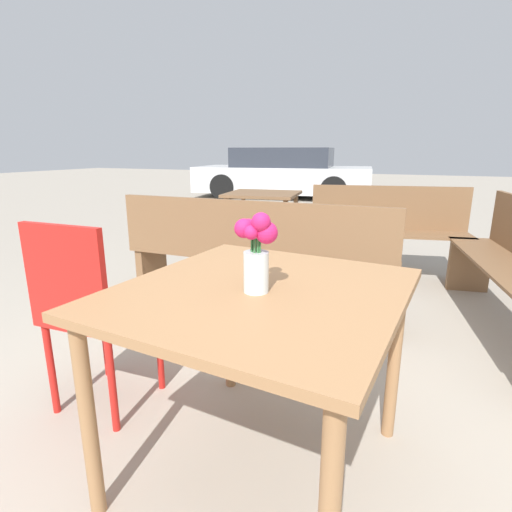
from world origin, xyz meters
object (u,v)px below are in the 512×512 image
object	(u,v)px
table_back	(263,205)
flower_vase	(257,252)
table_front	(261,313)
cafe_chair	(89,305)
parked_car	(283,174)
bench_far	(388,231)
bench_near	(253,253)

from	to	relation	value
table_back	flower_vase	bearing A→B (deg)	-68.43
table_front	flower_vase	size ratio (longest dim) A/B	3.93
cafe_chair	table_back	bearing A→B (deg)	96.14
parked_car	table_back	bearing A→B (deg)	-73.02
flower_vase	parked_car	xyz separation A→B (m)	(-2.89, 8.63, -0.27)
cafe_chair	table_back	xyz separation A→B (m)	(-0.30, 2.76, 0.09)
flower_vase	bench_far	world-z (taller)	flower_vase
flower_vase	parked_car	distance (m)	9.10
table_front	bench_far	bearing A→B (deg)	85.79
bench_near	bench_far	world-z (taller)	same
table_front	table_back	xyz separation A→B (m)	(-1.12, 2.80, -0.03)
parked_car	cafe_chair	bearing A→B (deg)	-76.42
flower_vase	bench_near	xyz separation A→B (m)	(-0.59, 1.33, -0.38)
bench_far	cafe_chair	bearing A→B (deg)	-111.48
bench_far	parked_car	size ratio (longest dim) A/B	0.32
bench_near	parked_car	distance (m)	7.65
cafe_chair	bench_near	bearing A→B (deg)	79.16
bench_far	parked_car	distance (m)	6.71
flower_vase	cafe_chair	distance (m)	0.90
table_front	parked_car	distance (m)	9.06
table_front	cafe_chair	distance (m)	0.83
bench_near	table_back	size ratio (longest dim) A/B	2.37
flower_vase	bench_near	world-z (taller)	flower_vase
cafe_chair	parked_car	distance (m)	8.79
table_back	bench_near	bearing A→B (deg)	-70.45
bench_near	table_back	bearing A→B (deg)	109.55
bench_near	table_back	world-z (taller)	bench_near
cafe_chair	parked_car	bearing A→B (deg)	103.58
bench_near	bench_far	bearing A→B (deg)	59.80
cafe_chair	table_back	distance (m)	2.78
flower_vase	table_back	size ratio (longest dim) A/B	0.32
bench_far	table_back	bearing A→B (deg)	172.52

